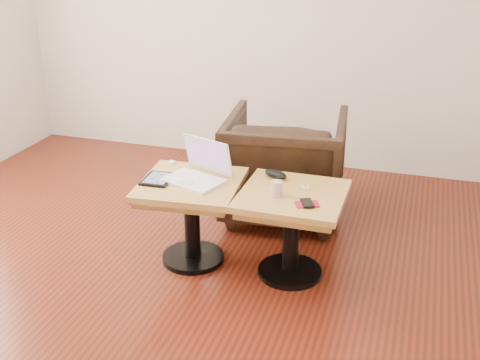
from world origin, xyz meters
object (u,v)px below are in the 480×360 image
(armchair, at_px, (285,165))
(side_table_left, at_px, (191,202))
(laptop, at_px, (198,172))
(side_table_right, at_px, (292,214))
(striped_cup, at_px, (276,189))

(armchair, bearing_deg, side_table_left, 58.32)
(side_table_left, bearing_deg, laptop, 42.11)
(side_table_right, height_order, armchair, armchair)
(laptop, bearing_deg, striped_cup, 9.52)
(side_table_right, bearing_deg, armchair, 106.67)
(side_table_right, bearing_deg, side_table_left, -177.69)
(side_table_right, distance_m, laptop, 0.63)
(striped_cup, bearing_deg, side_table_left, 175.14)
(armchair, bearing_deg, striped_cup, 93.83)
(laptop, xyz_separation_m, striped_cup, (0.52, -0.09, -0.00))
(striped_cup, distance_m, armchair, 0.92)
(side_table_left, distance_m, laptop, 0.19)
(laptop, distance_m, striped_cup, 0.52)
(striped_cup, height_order, armchair, armchair)
(side_table_left, relative_size, laptop, 1.55)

